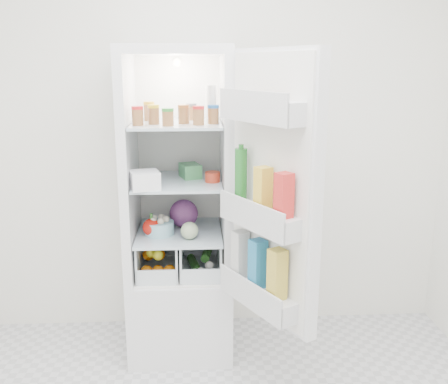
{
  "coord_description": "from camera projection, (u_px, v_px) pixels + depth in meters",
  "views": [
    {
      "loc": [
        -0.09,
        -1.61,
        1.7
      ],
      "look_at": [
        0.05,
        0.95,
        1.04
      ],
      "focal_mm": 40.0,
      "sensor_mm": 36.0,
      "label": 1
    }
  ],
  "objects": [
    {
      "name": "room_walls",
      "position": [
        225.0,
        100.0,
        1.59
      ],
      "size": [
        3.02,
        3.02,
        2.61
      ],
      "color": "white",
      "rests_on": "ground"
    },
    {
      "name": "refrigerator",
      "position": [
        180.0,
        241.0,
        3.01
      ],
      "size": [
        0.6,
        0.6,
        1.8
      ],
      "color": "white",
      "rests_on": "ground"
    },
    {
      "name": "shelf_low",
      "position": [
        179.0,
        233.0,
        2.93
      ],
      "size": [
        0.49,
        0.53,
        0.01
      ],
      "primitive_type": "cube",
      "color": "silver",
      "rests_on": "refrigerator"
    },
    {
      "name": "shelf_mid",
      "position": [
        178.0,
        181.0,
        2.86
      ],
      "size": [
        0.49,
        0.53,
        0.02
      ],
      "primitive_type": "cube",
      "color": "silver",
      "rests_on": "refrigerator"
    },
    {
      "name": "shelf_top",
      "position": [
        177.0,
        124.0,
        2.77
      ],
      "size": [
        0.49,
        0.53,
        0.02
      ],
      "primitive_type": "cube",
      "color": "silver",
      "rests_on": "refrigerator"
    },
    {
      "name": "crisper_left",
      "position": [
        159.0,
        254.0,
        2.96
      ],
      "size": [
        0.23,
        0.46,
        0.22
      ],
      "primitive_type": null,
      "color": "silver",
      "rests_on": "refrigerator"
    },
    {
      "name": "crisper_right",
      "position": [
        201.0,
        253.0,
        2.97
      ],
      "size": [
        0.23,
        0.46,
        0.22
      ],
      "primitive_type": null,
      "color": "silver",
      "rests_on": "refrigerator"
    },
    {
      "name": "condiment_jars",
      "position": [
        174.0,
        116.0,
        2.71
      ],
      "size": [
        0.46,
        0.34,
        0.08
      ],
      "color": "#B21919",
      "rests_on": "shelf_top"
    },
    {
      "name": "squeeze_bottle",
      "position": [
        211.0,
        104.0,
        2.75
      ],
      "size": [
        0.06,
        0.06,
        0.2
      ],
      "primitive_type": "cylinder",
      "rotation": [
        0.0,
        0.0,
        -0.1
      ],
      "color": "white",
      "rests_on": "shelf_top"
    },
    {
      "name": "tub_white",
      "position": [
        145.0,
        180.0,
        2.65
      ],
      "size": [
        0.18,
        0.18,
        0.09
      ],
      "primitive_type": "cube",
      "rotation": [
        0.0,
        0.0,
        0.26
      ],
      "color": "white",
      "rests_on": "shelf_mid"
    },
    {
      "name": "tin_red",
      "position": [
        213.0,
        177.0,
        2.8
      ],
      "size": [
        0.1,
        0.1,
        0.06
      ],
      "primitive_type": "cylinder",
      "rotation": [
        0.0,
        0.0,
        -0.18
      ],
      "color": "#B5301B",
      "rests_on": "shelf_mid"
    },
    {
      "name": "tub_green",
      "position": [
        190.0,
        171.0,
        2.91
      ],
      "size": [
        0.14,
        0.17,
        0.08
      ],
      "primitive_type": "cube",
      "rotation": [
        0.0,
        0.0,
        0.31
      ],
      "color": "#429152",
      "rests_on": "shelf_mid"
    },
    {
      "name": "red_cabbage",
      "position": [
        184.0,
        213.0,
        2.99
      ],
      "size": [
        0.17,
        0.17,
        0.17
      ],
      "primitive_type": "sphere",
      "color": "#531C51",
      "rests_on": "shelf_low"
    },
    {
      "name": "bell_pepper",
      "position": [
        152.0,
        227.0,
        2.84
      ],
      "size": [
        0.1,
        0.1,
        0.1
      ],
      "primitive_type": "sphere",
      "color": "red",
      "rests_on": "shelf_low"
    },
    {
      "name": "mushroom_bowl",
      "position": [
        159.0,
        228.0,
        2.87
      ],
      "size": [
        0.21,
        0.21,
        0.08
      ],
      "primitive_type": "cylinder",
      "rotation": [
        0.0,
        0.0,
        0.33
      ],
      "color": "#94CCDD",
      "rests_on": "shelf_low"
    },
    {
      "name": "salad_bag",
      "position": [
        189.0,
        231.0,
        2.79
      ],
      "size": [
        0.1,
        0.1,
        0.1
      ],
      "primitive_type": "sphere",
      "color": "#A2B587",
      "rests_on": "shelf_low"
    },
    {
      "name": "citrus_pile",
      "position": [
        157.0,
        261.0,
        2.9
      ],
      "size": [
        0.2,
        0.24,
        0.16
      ],
      "color": "orange",
      "rests_on": "refrigerator"
    },
    {
      "name": "veg_pile",
      "position": [
        201.0,
        260.0,
        2.98
      ],
      "size": [
        0.16,
        0.3,
        0.1
      ],
      "color": "#1C4818",
      "rests_on": "refrigerator"
    },
    {
      "name": "fridge_door",
      "position": [
        269.0,
        197.0,
        2.35
      ],
      "size": [
        0.42,
        0.56,
        1.3
      ],
      "rotation": [
        0.0,
        0.0,
        2.08
      ],
      "color": "white",
      "rests_on": "refrigerator"
    }
  ]
}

